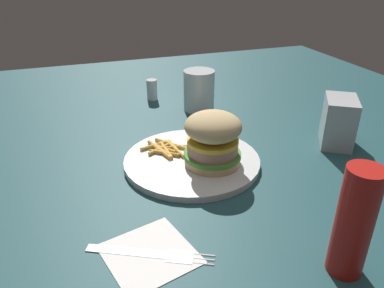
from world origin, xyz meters
TOP-DOWN VIEW (x-y plane):
  - ground_plane at (0.00, 0.00)m, footprint 1.60×1.60m
  - plate at (0.02, -0.00)m, footprint 0.25×0.25m
  - sandwich at (0.05, -0.03)m, footprint 0.10×0.10m
  - fries_pile at (-0.02, 0.05)m, footprint 0.11×0.09m
  - napkin at (-0.11, -0.21)m, footprint 0.13×0.13m
  - fork at (-0.11, -0.21)m, footprint 0.16×0.09m
  - drink_glass at (0.13, 0.25)m, footprint 0.08×0.08m
  - napkin_dispenser at (0.33, -0.02)m, footprint 0.10×0.11m
  - ketchup_bottle at (0.11, -0.31)m, footprint 0.04×0.04m
  - salt_shaker at (0.03, 0.36)m, footprint 0.03×0.03m

SIDE VIEW (x-z plane):
  - ground_plane at x=0.00m, z-range 0.00..0.00m
  - napkin at x=-0.11m, z-range 0.00..0.00m
  - fork at x=-0.11m, z-range 0.00..0.01m
  - plate at x=0.02m, z-range 0.00..0.01m
  - fries_pile at x=-0.02m, z-range 0.01..0.02m
  - salt_shaker at x=0.03m, z-range 0.00..0.06m
  - drink_glass at x=0.13m, z-range -0.01..0.09m
  - napkin_dispenser at x=0.33m, z-range 0.00..0.10m
  - sandwich at x=0.05m, z-range 0.01..0.11m
  - ketchup_bottle at x=0.11m, z-range 0.00..0.15m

